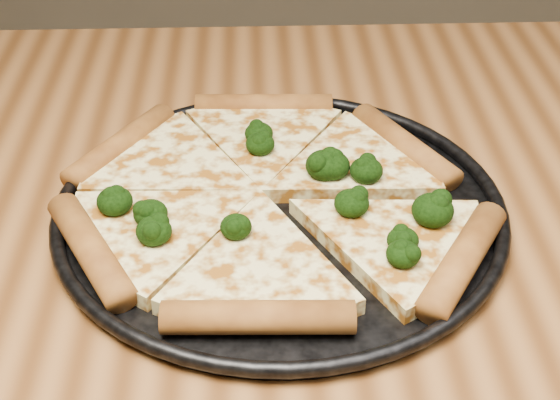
{
  "coord_description": "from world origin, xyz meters",
  "views": [
    {
      "loc": [
        0.01,
        -0.46,
        1.15
      ],
      "look_at": [
        0.03,
        0.07,
        0.77
      ],
      "focal_mm": 52.61,
      "sensor_mm": 36.0,
      "label": 1
    }
  ],
  "objects": [
    {
      "name": "pizza",
      "position": [
        0.02,
        0.08,
        0.77
      ],
      "size": [
        0.36,
        0.32,
        0.03
      ],
      "rotation": [
        0.0,
        0.0,
        -0.03
      ],
      "color": "#FFED9C",
      "rests_on": "pizza_pan"
    },
    {
      "name": "dining_table",
      "position": [
        0.0,
        0.0,
        0.66
      ],
      "size": [
        1.2,
        0.9,
        0.75
      ],
      "color": "brown",
      "rests_on": "ground"
    },
    {
      "name": "pizza_pan",
      "position": [
        0.03,
        0.07,
        0.76
      ],
      "size": [
        0.36,
        0.36,
        0.02
      ],
      "color": "black",
      "rests_on": "dining_table"
    },
    {
      "name": "broccoli_florets",
      "position": [
        0.04,
        0.07,
        0.78
      ],
      "size": [
        0.27,
        0.2,
        0.02
      ],
      "color": "black",
      "rests_on": "pizza"
    }
  ]
}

